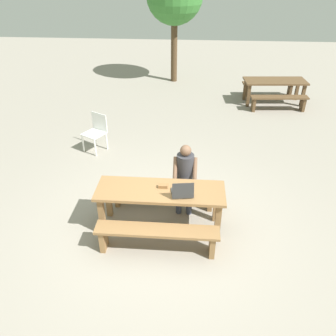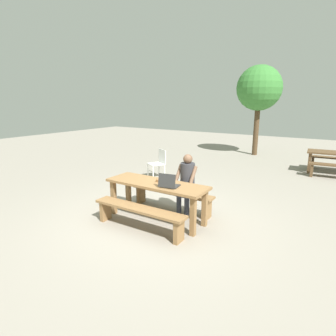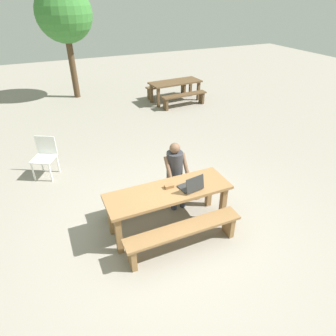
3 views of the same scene
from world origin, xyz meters
name	(u,v)px [view 3 (image 3 of 3)]	position (x,y,z in m)	size (l,w,h in m)	color
ground_plane	(168,226)	(0.00, 0.00, 0.00)	(30.00, 30.00, 0.00)	gray
picnic_table_front	(168,196)	(0.00, 0.00, 0.63)	(2.03, 0.66, 0.75)	olive
bench_near	(184,233)	(0.00, -0.56, 0.33)	(1.86, 0.30, 0.44)	olive
bench_far	(156,193)	(0.00, 0.56, 0.33)	(1.86, 0.30, 0.44)	olive
laptop	(192,186)	(0.35, -0.12, 0.82)	(0.37, 0.34, 0.27)	#2D2D2D
small_pouch	(169,186)	(0.04, 0.06, 0.78)	(0.14, 0.08, 0.05)	olive
person_seated	(175,171)	(0.37, 0.52, 0.72)	(0.40, 0.40, 1.25)	#333847
plastic_chair	(45,156)	(-1.72, 2.59, 0.46)	(0.60, 0.60, 0.85)	white
picnic_table_mid	(175,85)	(2.89, 5.90, 0.60)	(1.87, 0.87, 0.71)	brown
bench_mid_south	(184,97)	(2.94, 5.28, 0.32)	(1.66, 0.42, 0.44)	brown
bench_mid_north	(167,88)	(2.85, 6.53, 0.32)	(1.66, 0.42, 0.44)	brown
tree_left	(64,14)	(-0.26, 7.86, 2.77)	(1.85, 1.85, 3.72)	#4C3823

